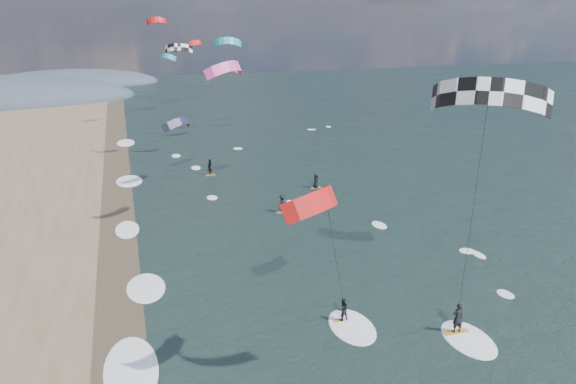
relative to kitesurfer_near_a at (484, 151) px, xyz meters
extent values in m
cube|color=#382D23|center=(-15.81, 10.79, -12.56)|extent=(3.00, 240.00, 0.00)
ellipsoid|color=#3D4756|center=(-25.81, 120.79, -12.56)|extent=(40.00, 18.00, 7.00)
cube|color=#C07921|center=(3.25, 5.02, -12.53)|extent=(1.54, 0.46, 0.07)
imported|color=black|center=(3.25, 5.02, -11.55)|extent=(0.69, 0.46, 1.89)
ellipsoid|color=white|center=(3.55, 4.22, -12.56)|extent=(2.60, 4.20, 0.12)
cylinder|color=black|center=(1.25, 2.02, -4.30)|extent=(0.02, 0.02, 15.69)
cube|color=#C07921|center=(-2.71, 8.15, -12.54)|extent=(1.14, 0.35, 0.05)
imported|color=black|center=(-2.71, 8.15, -11.79)|extent=(0.74, 0.59, 1.45)
ellipsoid|color=white|center=(-2.41, 7.35, -12.56)|extent=(2.60, 4.20, 0.12)
cylinder|color=black|center=(-4.46, 5.15, -6.75)|extent=(0.02, 0.02, 11.39)
cube|color=#C07921|center=(-1.14, 27.02, -12.54)|extent=(1.10, 0.35, 0.05)
imported|color=black|center=(-1.14, 27.02, -11.69)|extent=(1.13, 1.22, 1.65)
cube|color=#C07921|center=(4.15, 32.91, -12.54)|extent=(1.10, 0.35, 0.05)
imported|color=black|center=(4.15, 32.91, -11.76)|extent=(0.60, 0.81, 1.51)
cube|color=#C07921|center=(-5.74, 40.51, -12.54)|extent=(1.10, 0.35, 0.05)
imported|color=black|center=(-5.74, 40.51, -11.62)|extent=(0.65, 0.77, 1.79)
ellipsoid|color=white|center=(-14.61, 6.79, -12.56)|extent=(2.40, 5.40, 0.11)
ellipsoid|color=white|center=(-14.61, 15.79, -12.56)|extent=(2.40, 5.40, 0.11)
ellipsoid|color=white|center=(-14.61, 26.79, -12.56)|extent=(2.40, 5.40, 0.11)
ellipsoid|color=white|center=(-14.61, 40.79, -12.56)|extent=(2.40, 5.40, 0.11)
ellipsoid|color=white|center=(-14.61, 58.79, -12.56)|extent=(2.40, 5.40, 0.11)
camera|label=1|loc=(-14.35, -19.60, 5.98)|focal=35.00mm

